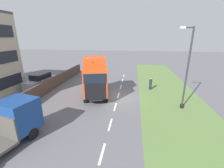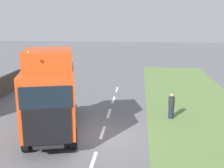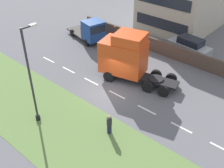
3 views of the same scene
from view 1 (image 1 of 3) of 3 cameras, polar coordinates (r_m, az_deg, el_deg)
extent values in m
plane|color=slate|center=(17.62, 2.23, -5.11)|extent=(120.00, 120.00, 0.00)
cube|color=#607F42|center=(18.06, 21.61, -5.80)|extent=(7.00, 44.00, 0.01)
cube|color=white|center=(27.37, 4.55, 3.20)|extent=(0.16, 1.80, 0.00)
cube|color=white|center=(24.29, 4.03, 1.34)|extent=(0.16, 1.80, 0.00)
cube|color=white|center=(21.25, 3.36, -1.07)|extent=(0.16, 1.80, 0.00)
cube|color=white|center=(18.26, 2.46, -4.27)|extent=(0.16, 1.80, 0.00)
cube|color=white|center=(15.36, 1.21, -8.69)|extent=(0.16, 1.80, 0.00)
cube|color=white|center=(12.59, -0.66, -15.11)|extent=(0.16, 1.80, 0.00)
cube|color=white|center=(10.10, -3.76, -24.86)|extent=(0.16, 1.80, 0.00)
cube|color=#4C3D33|center=(20.28, -23.93, -1.21)|extent=(0.25, 24.00, 1.57)
cube|color=black|center=(18.71, -6.27, -1.64)|extent=(3.13, 7.45, 0.24)
cube|color=#DB4719|center=(16.65, -6.44, 1.74)|extent=(3.38, 4.52, 2.99)
cube|color=black|center=(14.90, -6.35, -2.85)|extent=(2.03, 0.58, 1.67)
cube|color=black|center=(14.50, -6.53, 2.03)|extent=(2.15, 0.61, 0.96)
cube|color=#DB4719|center=(16.82, -6.66, 8.69)|extent=(2.91, 3.12, 0.90)
sphere|color=orange|center=(14.97, -9.38, 9.48)|extent=(0.14, 0.14, 0.14)
cylinder|color=black|center=(20.22, -6.30, 0.39)|extent=(1.64, 1.64, 0.12)
cylinder|color=black|center=(16.39, -2.27, -4.95)|extent=(0.57, 1.09, 1.04)
cylinder|color=black|center=(16.41, -10.18, -5.20)|extent=(0.57, 1.09, 1.04)
cylinder|color=black|center=(20.00, -3.03, -0.71)|extent=(0.57, 1.09, 1.04)
cylinder|color=black|center=(20.01, -9.49, -0.92)|extent=(0.57, 1.09, 1.04)
cylinder|color=black|center=(21.39, -3.26, 0.52)|extent=(0.57, 1.09, 1.04)
cylinder|color=black|center=(21.41, -9.29, 0.33)|extent=(0.57, 1.09, 1.04)
cube|color=navy|center=(12.33, -31.90, -9.87)|extent=(2.58, 2.48, 2.20)
cube|color=black|center=(12.70, -28.55, -6.34)|extent=(1.86, 0.49, 0.79)
cube|color=#4C4742|center=(11.98, -35.73, -13.15)|extent=(2.13, 0.61, 1.54)
cylinder|color=black|center=(13.66, -33.61, -13.62)|extent=(0.42, 0.83, 0.80)
cylinder|color=black|center=(12.20, -27.94, -16.39)|extent=(0.42, 0.83, 0.80)
cube|color=#9EA3A8|center=(22.59, -25.45, 0.51)|extent=(2.26, 4.89, 1.09)
cube|color=black|center=(22.46, -25.56, 2.80)|extent=(1.76, 2.75, 0.72)
cylinder|color=black|center=(21.11, -26.13, -2.14)|extent=(0.27, 0.66, 0.64)
cylinder|color=black|center=(22.20, -29.40, -1.71)|extent=(0.27, 0.66, 0.64)
cylinder|color=black|center=(23.38, -21.37, 0.29)|extent=(0.27, 0.66, 0.64)
cylinder|color=black|center=(24.37, -24.55, 0.57)|extent=(0.27, 0.66, 0.64)
cylinder|color=black|center=(16.58, 25.03, -7.63)|extent=(0.35, 0.35, 0.40)
cylinder|color=#2D2D33|center=(15.50, 26.76, 4.63)|extent=(0.16, 0.16, 7.65)
cylinder|color=#2D2D33|center=(15.08, 27.09, 18.64)|extent=(0.90, 0.11, 0.11)
cube|color=silver|center=(14.95, 25.37, 18.89)|extent=(0.44, 0.20, 0.16)
cylinder|color=#1E233D|center=(20.69, 14.35, -0.99)|extent=(0.34, 0.34, 0.79)
cylinder|color=#26262D|center=(20.48, 14.50, 0.88)|extent=(0.39, 0.39, 0.62)
sphere|color=tan|center=(20.37, 14.59, 2.01)|extent=(0.21, 0.21, 0.21)
camera|label=2|loc=(2.54, 14.66, 3.54)|focal=45.00mm
camera|label=3|loc=(33.59, 36.79, 27.91)|focal=45.00mm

